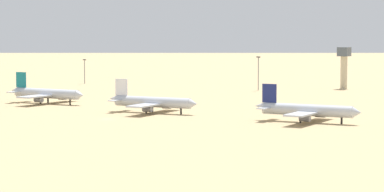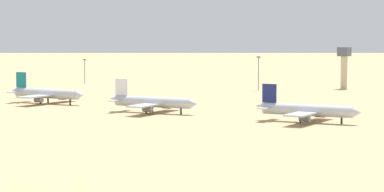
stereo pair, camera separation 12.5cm
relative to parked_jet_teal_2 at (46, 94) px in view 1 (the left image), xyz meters
name	(u,v)px [view 1 (the left image)]	position (x,y,z in m)	size (l,w,h in m)	color
ground	(107,119)	(56.04, -29.81, -3.85)	(4000.00, 4000.00, 0.00)	tan
ridge_far_west	(297,25)	(-465.35, 1081.49, 31.13)	(259.16, 202.99, 69.95)	slate
parked_jet_teal_2	(46,94)	(0.00, 0.00, 0.00)	(35.56, 29.97, 11.74)	silver
parked_jet_white_3	(152,102)	(55.55, -5.73, -0.13)	(34.31, 29.14, 11.34)	silver
parked_jet_navy_4	(306,110)	(112.19, -1.74, -0.10)	(34.67, 29.36, 11.45)	silver
control_tower	(344,64)	(58.52, 140.82, 8.11)	(5.20, 5.20, 19.81)	#C6B793
light_pole_west	(258,71)	(31.52, 106.20, 5.25)	(1.80, 0.50, 15.78)	#59595E
light_pole_mid	(85,69)	(-67.82, 96.86, 3.66)	(1.80, 0.50, 12.70)	#59595E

